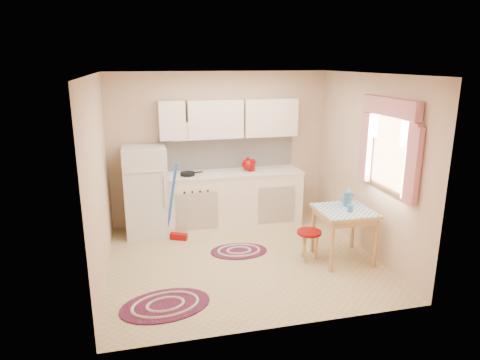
# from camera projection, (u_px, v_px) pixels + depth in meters

# --- Properties ---
(room_shell) EXTENTS (3.64, 3.60, 2.52)m
(room_shell) POSITION_uv_depth(u_px,v_px,m) (250.00, 143.00, 5.74)
(room_shell) COLOR tan
(room_shell) RESTS_ON ground
(fridge) EXTENTS (0.65, 0.60, 1.40)m
(fridge) POSITION_uv_depth(u_px,v_px,m) (146.00, 192.00, 6.62)
(fridge) COLOR silver
(fridge) RESTS_ON ground
(broom) EXTENTS (0.30, 0.23, 1.20)m
(broom) POSITION_uv_depth(u_px,v_px,m) (177.00, 203.00, 6.42)
(broom) COLOR blue
(broom) RESTS_ON ground
(base_cabinets) EXTENTS (2.25, 0.60, 0.88)m
(base_cabinets) POSITION_uv_depth(u_px,v_px,m) (232.00, 200.00, 7.05)
(base_cabinets) COLOR white
(base_cabinets) RESTS_ON ground
(countertop) EXTENTS (2.27, 0.62, 0.04)m
(countertop) POSITION_uv_depth(u_px,v_px,m) (232.00, 173.00, 6.92)
(countertop) COLOR silver
(countertop) RESTS_ON base_cabinets
(frying_pan) EXTENTS (0.28, 0.28, 0.05)m
(frying_pan) POSITION_uv_depth(u_px,v_px,m) (188.00, 174.00, 6.70)
(frying_pan) COLOR black
(frying_pan) RESTS_ON countertop
(red_kettle) EXTENTS (0.27, 0.25, 0.22)m
(red_kettle) POSITION_uv_depth(u_px,v_px,m) (248.00, 165.00, 6.95)
(red_kettle) COLOR #860504
(red_kettle) RESTS_ON countertop
(red_canister) EXTENTS (0.15, 0.15, 0.16)m
(red_canister) POSITION_uv_depth(u_px,v_px,m) (251.00, 166.00, 6.97)
(red_canister) COLOR #860504
(red_canister) RESTS_ON countertop
(table) EXTENTS (0.72, 0.72, 0.72)m
(table) POSITION_uv_depth(u_px,v_px,m) (343.00, 235.00, 5.85)
(table) COLOR tan
(table) RESTS_ON ground
(stool) EXTENTS (0.37, 0.37, 0.42)m
(stool) POSITION_uv_depth(u_px,v_px,m) (309.00, 245.00, 5.87)
(stool) COLOR #860504
(stool) RESTS_ON ground
(coffee_pot) EXTENTS (0.15, 0.13, 0.27)m
(coffee_pot) POSITION_uv_depth(u_px,v_px,m) (348.00, 197.00, 5.85)
(coffee_pot) COLOR #2E638E
(coffee_pot) RESTS_ON table
(mug) EXTENTS (0.08, 0.08, 0.10)m
(mug) POSITION_uv_depth(u_px,v_px,m) (350.00, 209.00, 5.65)
(mug) COLOR #2E638E
(mug) RESTS_ON table
(rug_center) EXTENTS (0.86, 0.61, 0.02)m
(rug_center) POSITION_uv_depth(u_px,v_px,m) (239.00, 251.00, 6.16)
(rug_center) COLOR maroon
(rug_center) RESTS_ON ground
(rug_left) EXTENTS (1.12, 0.83, 0.02)m
(rug_left) POSITION_uv_depth(u_px,v_px,m) (165.00, 305.00, 4.80)
(rug_left) COLOR maroon
(rug_left) RESTS_ON ground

